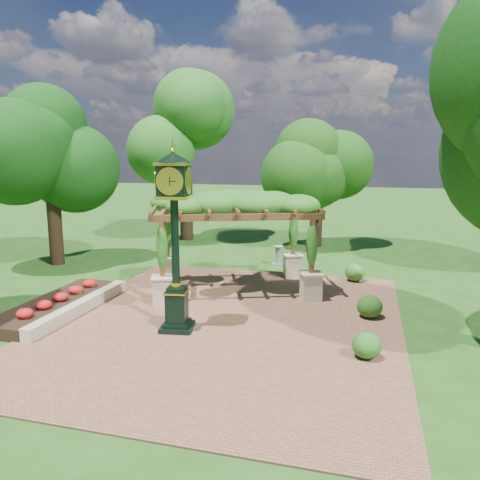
# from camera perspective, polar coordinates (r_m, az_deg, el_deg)

# --- Properties ---
(ground) EXTENTS (120.00, 120.00, 0.00)m
(ground) POSITION_cam_1_polar(r_m,az_deg,el_deg) (13.18, -2.91, -11.39)
(ground) COLOR #1E4714
(ground) RESTS_ON ground
(brick_plaza) EXTENTS (10.00, 12.00, 0.04)m
(brick_plaza) POSITION_cam_1_polar(r_m,az_deg,el_deg) (14.06, -1.63, -9.86)
(brick_plaza) COLOR brown
(brick_plaza) RESTS_ON ground
(border_wall) EXTENTS (0.35, 5.00, 0.40)m
(border_wall) POSITION_cam_1_polar(r_m,az_deg,el_deg) (15.50, -18.86, -7.78)
(border_wall) COLOR #C6B793
(border_wall) RESTS_ON ground
(flower_bed) EXTENTS (1.50, 5.00, 0.36)m
(flower_bed) POSITION_cam_1_polar(r_m,az_deg,el_deg) (16.01, -21.55, -7.45)
(flower_bed) COLOR red
(flower_bed) RESTS_ON ground
(pedestal_clock) EXTENTS (1.13, 1.13, 5.01)m
(pedestal_clock) POSITION_cam_1_polar(r_m,az_deg,el_deg) (12.75, -7.97, 1.75)
(pedestal_clock) COLOR black
(pedestal_clock) RESTS_ON brick_plaza
(pergola) EXTENTS (6.61, 5.35, 3.60)m
(pergola) POSITION_cam_1_polar(r_m,az_deg,el_deg) (16.56, -0.72, 3.72)
(pergola) COLOR beige
(pergola) RESTS_ON brick_plaza
(sundial) EXTENTS (0.53, 0.53, 0.87)m
(sundial) POSITION_cam_1_polar(r_m,az_deg,el_deg) (20.90, 4.67, -2.04)
(sundial) COLOR gray
(sundial) RESTS_ON ground
(shrub_front) EXTENTS (0.88, 0.88, 0.63)m
(shrub_front) POSITION_cam_1_polar(r_m,az_deg,el_deg) (11.94, 15.17, -12.31)
(shrub_front) COLOR #225F1B
(shrub_front) RESTS_ON brick_plaza
(shrub_mid) EXTENTS (0.97, 0.97, 0.68)m
(shrub_mid) POSITION_cam_1_polar(r_m,az_deg,el_deg) (14.72, 15.54, -7.81)
(shrub_mid) COLOR #214914
(shrub_mid) RESTS_ON brick_plaza
(shrub_back) EXTENTS (0.89, 0.89, 0.68)m
(shrub_back) POSITION_cam_1_polar(r_m,az_deg,el_deg) (18.66, 13.81, -3.85)
(shrub_back) COLOR #2F661D
(shrub_back) RESTS_ON brick_plaza
(tree_west_near) EXTENTS (4.32, 4.32, 7.74)m
(tree_west_near) POSITION_cam_1_polar(r_m,az_deg,el_deg) (22.11, -22.25, 10.81)
(tree_west_near) COLOR black
(tree_west_near) RESTS_ON ground
(tree_west_far) EXTENTS (4.51, 4.51, 9.10)m
(tree_west_far) POSITION_cam_1_polar(r_m,az_deg,el_deg) (26.93, -6.77, 13.26)
(tree_west_far) COLOR #2F2012
(tree_west_far) RESTS_ON ground
(tree_north) EXTENTS (3.61, 3.61, 6.21)m
(tree_north) POSITION_cam_1_polar(r_m,az_deg,el_deg) (25.06, 9.55, 8.88)
(tree_north) COLOR black
(tree_north) RESTS_ON ground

